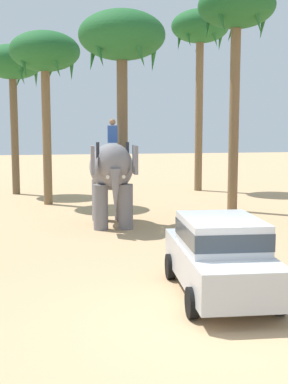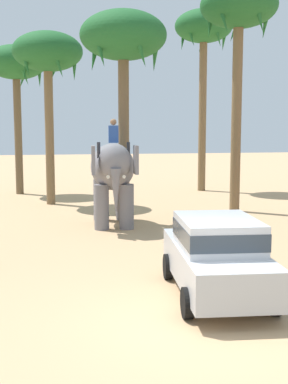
% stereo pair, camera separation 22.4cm
% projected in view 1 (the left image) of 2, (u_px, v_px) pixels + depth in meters
% --- Properties ---
extents(ground_plane, '(120.00, 120.00, 0.00)m').
position_uv_depth(ground_plane, '(209.00, 323.00, 9.39)').
color(ground_plane, tan).
extents(car_sedan_foreground, '(2.17, 4.24, 1.70)m').
position_uv_depth(car_sedan_foreground, '(220.00, 253.00, 10.83)').
color(car_sedan_foreground, '#B7BABF').
rests_on(car_sedan_foreground, ground).
extents(elephant_with_mahout, '(1.85, 3.93, 3.88)m').
position_uv_depth(elephant_with_mahout, '(112.00, 172.00, 18.46)').
color(elephant_with_mahout, slate).
rests_on(elephant_with_mahout, ground).
extents(palm_tree_behind_elephant, '(3.20, 3.20, 9.46)m').
position_uv_depth(palm_tree_behind_elephant, '(236.00, 14.00, 20.96)').
color(palm_tree_behind_elephant, brown).
rests_on(palm_tree_behind_elephant, ground).
extents(palm_tree_near_hut, '(3.20, 3.20, 7.91)m').
position_uv_depth(palm_tree_near_hut, '(45.00, 56.00, 23.07)').
color(palm_tree_near_hut, brown).
rests_on(palm_tree_near_hut, ground).
extents(palm_tree_left_of_road, '(3.20, 3.20, 7.90)m').
position_uv_depth(palm_tree_left_of_road, '(12.00, 66.00, 26.75)').
color(palm_tree_left_of_road, brown).
rests_on(palm_tree_left_of_road, ground).
extents(palm_tree_far_back, '(3.20, 3.20, 7.83)m').
position_uv_depth(palm_tree_far_back, '(122.00, 41.00, 18.62)').
color(palm_tree_far_back, brown).
rests_on(palm_tree_far_back, ground).
extents(palm_tree_leaning_seaward, '(3.20, 3.20, 10.03)m').
position_uv_depth(palm_tree_leaning_seaward, '(200.00, 33.00, 28.08)').
color(palm_tree_leaning_seaward, brown).
rests_on(palm_tree_leaning_seaward, ground).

